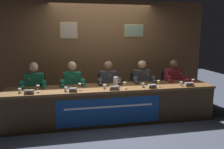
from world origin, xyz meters
The scene contains 34 objects.
ground_plane centered at (0.00, 0.00, 0.00)m, with size 12.00×12.00×0.00m, color #383D4C.
wall_back_panelled centered at (0.00, 1.29, 1.30)m, with size 5.41×0.14×2.60m.
conference_table centered at (0.00, -0.12, 0.51)m, with size 4.21×0.78×0.72m.
chair_far_left centered at (-1.56, 0.57, 0.42)m, with size 0.44×0.44×0.88m.
panelist_far_left centered at (-1.56, 0.37, 0.70)m, with size 0.51×0.48×1.21m.
nameplate_far_left centered at (-1.57, -0.28, 0.76)m, with size 0.17×0.06×0.08m.
juice_glass_far_left centered at (-1.42, -0.14, 0.81)m, with size 0.06×0.06×0.12m.
water_cup_far_left centered at (-1.74, -0.15, 0.76)m, with size 0.06×0.06×0.08m.
microphone_far_left centered at (-1.60, -0.01, 0.80)m, with size 0.06×0.17×0.22m.
chair_left centered at (-0.78, 0.57, 0.42)m, with size 0.44×0.44×0.88m.
panelist_left centered at (-0.78, 0.37, 0.70)m, with size 0.51×0.48×1.21m.
nameplate_left centered at (-0.79, -0.28, 0.76)m, with size 0.15×0.06×0.08m.
juice_glass_left centered at (-0.66, -0.13, 0.81)m, with size 0.06×0.06×0.12m.
water_cup_left centered at (-0.92, -0.22, 0.76)m, with size 0.06×0.06×0.08m.
microphone_left centered at (-0.79, 0.01, 0.80)m, with size 0.06×0.17×0.22m.
chair_center centered at (0.00, 0.57, 0.42)m, with size 0.44×0.44×0.88m.
panelist_center centered at (0.00, 0.37, 0.70)m, with size 0.51×0.48×1.21m.
nameplate_center centered at (-0.01, -0.28, 0.76)m, with size 0.20×0.06×0.08m.
juice_glass_center centered at (0.22, -0.19, 0.81)m, with size 0.06×0.06×0.12m.
water_cup_center centered at (-0.18, -0.15, 0.76)m, with size 0.06×0.06×0.08m.
microphone_center centered at (-0.03, 0.01, 0.80)m, with size 0.06×0.17×0.22m.
chair_right centered at (0.78, 0.57, 0.42)m, with size 0.44×0.44×0.88m.
panelist_right centered at (0.78, 0.37, 0.70)m, with size 0.51×0.48×1.21m.
nameplate_right centered at (0.76, -0.29, 0.76)m, with size 0.17×0.06×0.08m.
juice_glass_right centered at (0.93, -0.16, 0.81)m, with size 0.06×0.06×0.12m.
water_cup_right centered at (0.60, -0.18, 0.76)m, with size 0.06×0.06×0.08m.
microphone_right centered at (0.79, -0.04, 0.80)m, with size 0.06×0.17×0.22m.
chair_far_right centered at (1.56, 0.57, 0.42)m, with size 0.44×0.44×0.88m.
panelist_far_right centered at (1.56, 0.37, 0.70)m, with size 0.51×0.48×1.21m.
nameplate_far_right centered at (1.57, -0.27, 0.76)m, with size 0.18×0.06×0.08m.
juice_glass_far_right centered at (1.69, -0.20, 0.81)m, with size 0.06×0.06×0.12m.
water_cup_far_right centered at (1.42, -0.20, 0.76)m, with size 0.06×0.06×0.08m.
microphone_far_right centered at (1.55, -0.02, 0.80)m, with size 0.06×0.17×0.22m.
water_pitcher_central centered at (0.09, 0.04, 0.82)m, with size 0.15×0.10×0.21m.
Camera 1 is at (-0.88, -4.38, 1.78)m, focal length 36.08 mm.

